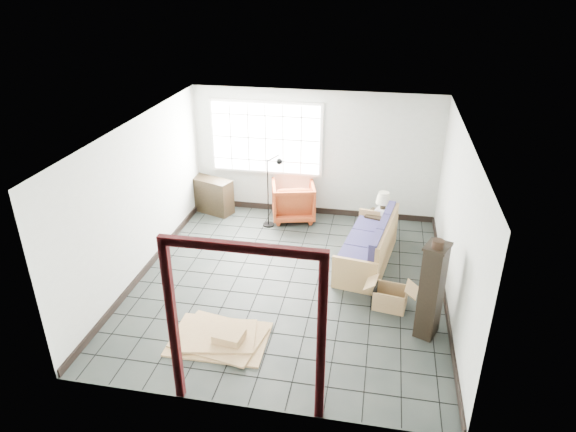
% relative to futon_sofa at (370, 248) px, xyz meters
% --- Properties ---
extents(ground, '(5.50, 5.50, 0.00)m').
position_rel_futon_sofa_xyz_m(ground, '(-1.27, -0.85, -0.31)').
color(ground, black).
rests_on(ground, ground).
extents(room_shell, '(5.02, 5.52, 2.61)m').
position_rel_futon_sofa_xyz_m(room_shell, '(-1.27, -0.82, 1.37)').
color(room_shell, '#B1B6AE').
rests_on(room_shell, ground).
extents(window_panel, '(2.32, 0.08, 1.52)m').
position_rel_futon_sofa_xyz_m(window_panel, '(-2.27, 1.85, 1.29)').
color(window_panel, silver).
rests_on(window_panel, ground).
extents(doorway_trim, '(1.80, 0.08, 2.20)m').
position_rel_futon_sofa_xyz_m(doorway_trim, '(-1.27, -3.55, 1.07)').
color(doorway_trim, '#3E0E10').
rests_on(doorway_trim, ground).
extents(futon_sofa, '(1.04, 2.04, 0.86)m').
position_rel_futon_sofa_xyz_m(futon_sofa, '(0.00, 0.00, 0.00)').
color(futon_sofa, '#A6864B').
rests_on(futon_sofa, ground).
extents(armchair, '(1.01, 0.97, 0.87)m').
position_rel_futon_sofa_xyz_m(armchair, '(-1.65, 1.55, 0.12)').
color(armchair, maroon).
rests_on(armchair, ground).
extents(side_table, '(0.58, 0.58, 0.51)m').
position_rel_futon_sofa_xyz_m(side_table, '(0.12, 1.00, 0.11)').
color(side_table, black).
rests_on(side_table, ground).
extents(table_lamp, '(0.37, 0.37, 0.43)m').
position_rel_futon_sofa_xyz_m(table_lamp, '(0.16, 1.04, 0.50)').
color(table_lamp, black).
rests_on(table_lamp, side_table).
extents(projector, '(0.34, 0.31, 0.10)m').
position_rel_futon_sofa_xyz_m(projector, '(0.18, 1.01, 0.25)').
color(projector, silver).
rests_on(projector, side_table).
extents(floor_lamp, '(0.47, 0.31, 1.51)m').
position_rel_futon_sofa_xyz_m(floor_lamp, '(-1.97, 1.13, 0.49)').
color(floor_lamp, black).
rests_on(floor_lamp, ground).
extents(console_shelf, '(1.02, 0.67, 0.74)m').
position_rel_futon_sofa_xyz_m(console_shelf, '(-3.42, 1.55, 0.06)').
color(console_shelf, black).
rests_on(console_shelf, ground).
extents(tall_shelf, '(0.43, 0.47, 1.43)m').
position_rel_futon_sofa_xyz_m(tall_shelf, '(0.88, -1.78, 0.42)').
color(tall_shelf, black).
rests_on(tall_shelf, ground).
extents(pot, '(0.20, 0.20, 0.11)m').
position_rel_futon_sofa_xyz_m(pot, '(0.87, -1.85, 1.17)').
color(pot, black).
rests_on(pot, tall_shelf).
extents(open_box, '(0.84, 0.50, 0.44)m').
position_rel_futon_sofa_xyz_m(open_box, '(0.36, -1.23, -0.15)').
color(open_box, '#996F4A').
rests_on(open_box, ground).
extents(cardboard_pile, '(1.35, 1.07, 0.20)m').
position_rel_futon_sofa_xyz_m(cardboard_pile, '(-1.95, -2.49, -0.26)').
color(cardboard_pile, '#996F4A').
rests_on(cardboard_pile, ground).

